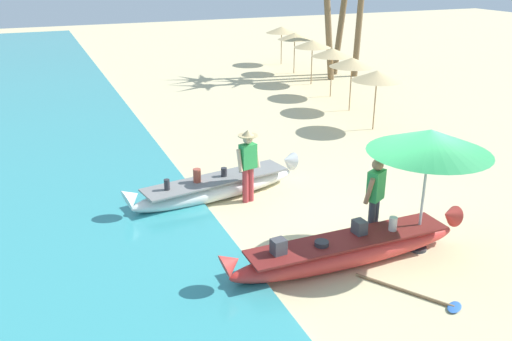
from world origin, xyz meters
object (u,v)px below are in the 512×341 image
object	(u,v)px
boat_red_foreground	(348,250)
boat_white_midground	(217,187)
patio_umbrella_large	(430,142)
paddle	(420,295)
person_tourist_customer	(375,196)
person_vendor_hatted	(248,161)

from	to	relation	value
boat_red_foreground	boat_white_midground	world-z (taller)	boat_white_midground
patio_umbrella_large	paddle	xyz separation A→B (m)	(-0.96, -1.30, -2.14)
boat_white_midground	patio_umbrella_large	world-z (taller)	patio_umbrella_large
boat_red_foreground	person_tourist_customer	size ratio (longest dim) A/B	2.84
boat_red_foreground	patio_umbrella_large	xyz separation A→B (m)	(1.51, -0.04, 1.87)
person_tourist_customer	patio_umbrella_large	world-z (taller)	patio_umbrella_large
boat_red_foreground	person_tourist_customer	world-z (taller)	person_tourist_customer
boat_red_foreground	patio_umbrella_large	bearing A→B (deg)	-1.46
patio_umbrella_large	boat_white_midground	bearing A→B (deg)	126.59
person_tourist_customer	patio_umbrella_large	bearing A→B (deg)	-43.17
boat_red_foreground	person_vendor_hatted	size ratio (longest dim) A/B	2.89
boat_white_midground	person_vendor_hatted	xyz separation A→B (m)	(0.61, -0.42, 0.70)
person_tourist_customer	person_vendor_hatted	bearing A→B (deg)	119.29
patio_umbrella_large	paddle	size ratio (longest dim) A/B	1.47
boat_white_midground	person_tourist_customer	xyz separation A→B (m)	(2.13, -3.12, 0.70)
patio_umbrella_large	person_tourist_customer	bearing A→B (deg)	136.83
person_vendor_hatted	boat_white_midground	bearing A→B (deg)	145.44
person_vendor_hatted	paddle	bearing A→B (deg)	-75.54
patio_umbrella_large	boat_red_foreground	bearing A→B (deg)	178.54
person_tourist_customer	patio_umbrella_large	xyz separation A→B (m)	(0.63, -0.59, 1.19)
boat_red_foreground	boat_white_midground	size ratio (longest dim) A/B	1.10
boat_red_foreground	patio_umbrella_large	size ratio (longest dim) A/B	2.05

